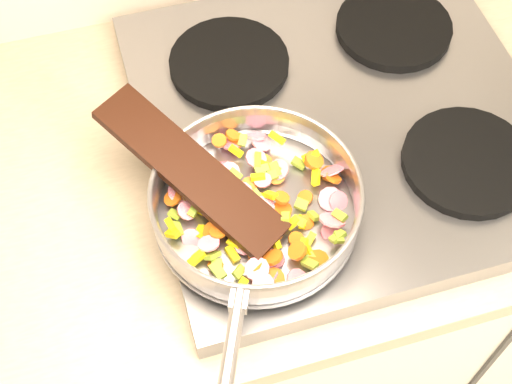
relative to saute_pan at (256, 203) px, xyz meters
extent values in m
cube|color=#939399|center=(0.18, 0.15, -0.07)|extent=(0.60, 0.60, 0.04)
cylinder|color=black|center=(0.04, 0.01, -0.04)|extent=(0.19, 0.19, 0.02)
cylinder|color=black|center=(0.32, 0.01, -0.04)|extent=(0.19, 0.19, 0.02)
cylinder|color=black|center=(0.04, 0.29, -0.04)|extent=(0.19, 0.19, 0.02)
cylinder|color=black|center=(0.32, 0.29, -0.04)|extent=(0.19, 0.19, 0.02)
cylinder|color=#9E9EA5|center=(0.00, 0.00, -0.03)|extent=(0.28, 0.28, 0.01)
torus|color=#9E9EA5|center=(0.00, 0.00, 0.00)|extent=(0.33, 0.33, 0.06)
torus|color=#9E9EA5|center=(0.00, 0.00, 0.03)|extent=(0.28, 0.28, 0.01)
cylinder|color=#9E9EA5|center=(-0.09, -0.21, 0.02)|extent=(0.09, 0.18, 0.02)
cube|color=#9E9EA5|center=(-0.06, -0.13, 0.02)|extent=(0.03, 0.04, 0.02)
cylinder|color=#CF5C14|center=(0.06, -0.03, -0.03)|extent=(0.03, 0.03, 0.02)
cube|color=#85A52D|center=(-0.08, 0.02, -0.01)|extent=(0.02, 0.02, 0.01)
cube|color=yellow|center=(-0.09, -0.05, -0.01)|extent=(0.03, 0.02, 0.02)
cube|color=#85A52D|center=(-0.07, -0.08, -0.01)|extent=(0.02, 0.03, 0.01)
cylinder|color=#D91549|center=(-0.09, 0.05, -0.01)|extent=(0.04, 0.05, 0.03)
cylinder|color=#D91549|center=(0.01, 0.00, -0.02)|extent=(0.04, 0.04, 0.01)
cube|color=yellow|center=(-0.05, 0.00, -0.01)|extent=(0.03, 0.01, 0.01)
cube|color=#85A52D|center=(-0.11, 0.00, -0.02)|extent=(0.01, 0.02, 0.01)
cube|color=yellow|center=(0.05, -0.06, -0.02)|extent=(0.03, 0.03, 0.01)
cylinder|color=#CF5C14|center=(0.01, -0.04, -0.02)|extent=(0.03, 0.03, 0.01)
cube|color=#85A52D|center=(0.08, 0.06, -0.02)|extent=(0.02, 0.02, 0.01)
cube|color=#85A52D|center=(0.09, -0.08, 0.00)|extent=(0.01, 0.02, 0.01)
cube|color=#85A52D|center=(-0.03, -0.03, -0.01)|extent=(0.03, 0.02, 0.02)
cylinder|color=#CF5C14|center=(-0.07, -0.06, -0.02)|extent=(0.03, 0.03, 0.02)
cube|color=yellow|center=(-0.05, 0.10, -0.01)|extent=(0.02, 0.02, 0.02)
cylinder|color=#CF5C14|center=(0.00, -0.08, -0.01)|extent=(0.03, 0.03, 0.03)
cylinder|color=#D91549|center=(-0.01, -0.06, -0.02)|extent=(0.03, 0.03, 0.02)
cube|color=yellow|center=(-0.06, 0.04, -0.01)|extent=(0.02, 0.02, 0.01)
cylinder|color=#CF5C14|center=(-0.04, -0.01, -0.02)|extent=(0.03, 0.03, 0.02)
cylinder|color=#D91549|center=(-0.02, -0.09, -0.01)|extent=(0.04, 0.04, 0.01)
cube|color=#85A52D|center=(0.01, 0.11, -0.01)|extent=(0.02, 0.02, 0.01)
cylinder|color=#D91549|center=(-0.02, 0.06, -0.01)|extent=(0.03, 0.03, 0.02)
cylinder|color=#D91549|center=(-0.01, 0.03, -0.01)|extent=(0.04, 0.04, 0.02)
cylinder|color=#D91549|center=(0.04, 0.10, -0.01)|extent=(0.04, 0.04, 0.02)
cylinder|color=#CF5C14|center=(-0.04, 0.04, -0.01)|extent=(0.03, 0.03, 0.02)
cylinder|color=#CF5C14|center=(0.00, 0.04, -0.02)|extent=(0.03, 0.03, 0.02)
cylinder|color=#D91549|center=(-0.04, 0.00, -0.01)|extent=(0.04, 0.04, 0.03)
cylinder|color=#CF5C14|center=(-0.02, -0.06, -0.02)|extent=(0.02, 0.03, 0.02)
cylinder|color=#CF5C14|center=(-0.10, 0.05, -0.01)|extent=(0.03, 0.03, 0.02)
cylinder|color=#D91549|center=(0.00, -0.07, -0.03)|extent=(0.04, 0.04, 0.01)
cube|color=#85A52D|center=(0.05, -0.09, -0.02)|extent=(0.02, 0.02, 0.01)
cube|color=yellow|center=(0.06, 0.10, 0.00)|extent=(0.02, 0.03, 0.02)
cylinder|color=#D91549|center=(-0.01, -0.07, -0.02)|extent=(0.04, 0.04, 0.03)
cube|color=yellow|center=(-0.07, 0.02, -0.02)|extent=(0.02, 0.02, 0.02)
cube|color=yellow|center=(-0.02, 0.02, -0.02)|extent=(0.03, 0.02, 0.01)
cube|color=yellow|center=(0.03, 0.06, -0.01)|extent=(0.02, 0.02, 0.01)
cylinder|color=#D91549|center=(-0.03, -0.05, -0.02)|extent=(0.04, 0.04, 0.03)
cylinder|color=#D91549|center=(0.12, 0.02, -0.01)|extent=(0.05, 0.04, 0.04)
cylinder|color=#D91549|center=(-0.06, 0.03, -0.02)|extent=(0.05, 0.04, 0.02)
cylinder|color=#CF5C14|center=(0.07, 0.00, -0.02)|extent=(0.03, 0.03, 0.01)
cylinder|color=#D91549|center=(0.02, -0.11, -0.02)|extent=(0.04, 0.04, 0.02)
cube|color=#85A52D|center=(-0.07, -0.07, -0.02)|extent=(0.02, 0.02, 0.01)
cube|color=#85A52D|center=(0.03, 0.06, -0.01)|extent=(0.02, 0.01, 0.01)
cylinder|color=#CF5C14|center=(-0.02, 0.12, -0.01)|extent=(0.03, 0.03, 0.01)
cylinder|color=#CF5C14|center=(0.04, -0.01, -0.02)|extent=(0.04, 0.04, 0.01)
cylinder|color=#D91549|center=(0.10, -0.01, -0.02)|extent=(0.04, 0.03, 0.02)
cylinder|color=#CF5C14|center=(-0.06, 0.05, -0.02)|extent=(0.03, 0.03, 0.02)
cylinder|color=#D91549|center=(-0.05, 0.09, -0.01)|extent=(0.05, 0.05, 0.01)
cylinder|color=#D91549|center=(0.00, 0.12, -0.02)|extent=(0.03, 0.04, 0.02)
cube|color=#85A52D|center=(-0.07, -0.05, -0.02)|extent=(0.02, 0.02, 0.02)
cylinder|color=#CF5C14|center=(0.11, 0.01, -0.01)|extent=(0.02, 0.03, 0.02)
cube|color=#85A52D|center=(0.06, -0.01, -0.02)|extent=(0.02, 0.02, 0.01)
cube|color=yellow|center=(0.02, 0.05, -0.01)|extent=(0.02, 0.01, 0.01)
cube|color=#85A52D|center=(-0.01, 0.06, -0.01)|extent=(0.02, 0.02, 0.01)
cube|color=yellow|center=(0.02, 0.01, -0.01)|extent=(0.02, 0.02, 0.02)
cube|color=#85A52D|center=(0.00, 0.02, -0.02)|extent=(0.02, 0.02, 0.01)
cube|color=yellow|center=(0.00, 0.10, -0.01)|extent=(0.02, 0.02, 0.02)
cylinder|color=#CF5C14|center=(0.10, 0.05, -0.01)|extent=(0.03, 0.03, 0.01)
cube|color=#85A52D|center=(-0.02, -0.06, -0.02)|extent=(0.02, 0.02, 0.01)
cube|color=yellow|center=(0.00, -0.04, -0.02)|extent=(0.02, 0.02, 0.01)
cylinder|color=#D91549|center=(0.03, 0.11, -0.01)|extent=(0.04, 0.03, 0.02)
cube|color=yellow|center=(-0.02, -0.12, -0.02)|extent=(0.02, 0.02, 0.02)
cylinder|color=#CF5C14|center=(0.00, -0.01, 0.00)|extent=(0.03, 0.04, 0.02)
cube|color=#85A52D|center=(-0.06, 0.04, -0.02)|extent=(0.01, 0.02, 0.01)
cylinder|color=#D91549|center=(0.05, 0.05, -0.02)|extent=(0.04, 0.04, 0.03)
cylinder|color=#CF5C14|center=(0.01, 0.12, -0.02)|extent=(0.03, 0.03, 0.02)
cube|color=#85A52D|center=(-0.08, 0.04, -0.01)|extent=(0.02, 0.02, 0.01)
cylinder|color=#CF5C14|center=(-0.01, -0.10, -0.02)|extent=(0.03, 0.03, 0.01)
cube|color=yellow|center=(-0.03, -0.02, -0.01)|extent=(0.02, 0.02, 0.01)
cylinder|color=#D91549|center=(-0.01, -0.09, -0.02)|extent=(0.03, 0.03, 0.02)
cylinder|color=#D91549|center=(-0.07, 0.04, -0.01)|extent=(0.03, 0.03, 0.01)
cylinder|color=#CF5C14|center=(-0.06, -0.02, -0.01)|extent=(0.03, 0.03, 0.01)
cube|color=yellow|center=(-0.04, -0.04, -0.02)|extent=(0.02, 0.02, 0.01)
cube|color=yellow|center=(0.02, 0.01, -0.02)|extent=(0.01, 0.03, 0.01)
cube|color=#85A52D|center=(0.03, 0.04, -0.01)|extent=(0.02, 0.01, 0.01)
cylinder|color=#D91549|center=(0.01, 0.00, -0.03)|extent=(0.05, 0.05, 0.01)
cylinder|color=#D91549|center=(-0.02, -0.11, -0.01)|extent=(0.03, 0.03, 0.01)
cylinder|color=#CF5C14|center=(0.00, 0.12, -0.01)|extent=(0.02, 0.02, 0.01)
cube|color=#85A52D|center=(-0.05, -0.08, -0.01)|extent=(0.02, 0.02, 0.01)
cylinder|color=#CF5C14|center=(0.03, -0.08, 0.00)|extent=(0.03, 0.04, 0.03)
cylinder|color=#D91549|center=(-0.02, 0.08, -0.02)|extent=(0.05, 0.04, 0.03)
cylinder|color=#D91549|center=(-0.09, -0.01, -0.02)|extent=(0.04, 0.03, 0.02)
cube|color=#85A52D|center=(0.05, -0.04, -0.01)|extent=(0.02, 0.02, 0.02)
cylinder|color=#CF5C14|center=(0.06, -0.09, -0.02)|extent=(0.03, 0.03, 0.01)
cube|color=yellow|center=(0.04, -0.08, 0.00)|extent=(0.02, 0.02, 0.01)
cylinder|color=#CF5C14|center=(0.10, 0.05, -0.01)|extent=(0.04, 0.04, 0.02)
cube|color=#85A52D|center=(0.09, -0.08, 0.00)|extent=(0.02, 0.02, 0.01)
cube|color=yellow|center=(0.02, -0.11, -0.02)|extent=(0.02, 0.03, 0.01)
cylinder|color=#D91549|center=(0.02, 0.04, -0.01)|extent=(0.03, 0.03, 0.01)
cylinder|color=#D91549|center=(-0.09, 0.02, -0.01)|extent=(0.04, 0.04, 0.02)
cylinder|color=#D91549|center=(-0.07, -0.04, -0.01)|extent=(0.04, 0.04, 0.02)
cube|color=yellow|center=(0.09, 0.02, -0.01)|extent=(0.02, 0.03, 0.01)
cylinder|color=#D91549|center=(0.09, -0.06, -0.03)|extent=(0.03, 0.03, 0.02)
cube|color=#85A52D|center=(-0.09, -0.04, -0.02)|extent=(0.02, 0.02, 0.01)
cube|color=yellow|center=(0.02, 0.07, -0.01)|extent=(0.02, 0.02, 0.02)
cylinder|color=#CF5C14|center=(0.01, -0.02, -0.01)|extent=(0.03, 0.03, 0.01)
cube|color=yellow|center=(-0.08, 0.06, -0.01)|extent=(0.02, 0.02, 0.01)
cube|color=#85A52D|center=(0.04, -0.10, -0.01)|extent=(0.02, 0.02, 0.01)
cylinder|color=#CF5C14|center=(0.12, 0.03, -0.02)|extent=(0.03, 0.03, 0.00)
cylinder|color=#D91549|center=(0.02, 0.08, -0.01)|extent=(0.04, 0.04, 0.01)
cube|color=yellow|center=(-0.03, -0.05, -0.01)|extent=(0.02, 0.02, 0.01)
cylinder|color=#CF5C14|center=(0.04, 0.07, -0.02)|extent=(0.03, 0.03, 0.01)
cylinder|color=#CF5C14|center=(-0.01, -0.01, -0.01)|extent=(0.03, 0.03, 0.02)
cube|color=yellow|center=(0.04, -0.04, -0.01)|extent=(0.02, 0.02, 0.01)
cube|color=#85A52D|center=(0.07, -0.03, -0.02)|extent=(0.02, 0.02, 0.02)
cylinder|color=#CF5C14|center=(-0.03, -0.08, -0.01)|extent=(0.03, 0.03, 0.01)
cylinder|color=#D91549|center=(0.09, -0.05, -0.01)|extent=(0.05, 0.04, 0.03)
cube|color=yellow|center=(-0.05, -0.10, -0.02)|extent=(0.02, 0.02, 0.01)
cube|color=yellow|center=(-0.04, 0.08, -0.02)|extent=(0.02, 0.02, 0.01)
cube|color=#85A52D|center=(0.10, -0.05, 0.00)|extent=(0.02, 0.02, 0.01)
cube|color=yellow|center=(0.05, -0.07, -0.02)|extent=(0.01, 0.02, 0.01)
cylinder|color=#CF5C14|center=(0.04, -0.06, -0.02)|extent=(0.03, 0.03, 0.01)
cylinder|color=#CF5C14|center=(0.04, 0.00, -0.01)|extent=(0.02, 0.02, 0.01)
cube|color=yellow|center=(0.03, -0.03, -0.01)|extent=(0.02, 0.02, 0.02)
cylinder|color=#CF5C14|center=(0.04, 0.04, -0.02)|extent=(0.04, 0.03, 0.02)
cube|color=yellow|center=(-0.12, -0.01, -0.01)|extent=(0.02, 0.02, 0.02)
cylinder|color=#D91549|center=(0.11, -0.02, -0.02)|extent=(0.04, 0.03, 0.03)
cube|color=yellow|center=(0.05, -0.03, -0.02)|extent=(0.02, 0.02, 0.02)
cylinder|color=#D91549|center=(-0.03, -0.03, -0.01)|extent=(0.04, 0.04, 0.01)
cube|color=yellow|center=(-0.11, 0.00, -0.01)|extent=(0.01, 0.03, 0.02)
cube|color=#85A52D|center=(0.03, -0.03, 0.00)|extent=(0.02, 0.02, 0.01)
cylinder|color=#CF5C14|center=(-0.06, -0.02, -0.01)|extent=(0.03, 0.04, 0.03)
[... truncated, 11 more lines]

